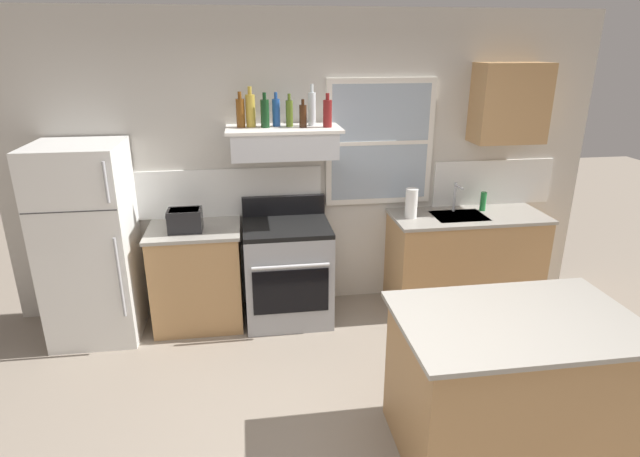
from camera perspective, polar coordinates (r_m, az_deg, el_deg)
back_wall at (r=4.75m, az=-0.85°, el=7.08°), size 5.40×0.11×2.70m
refrigerator at (r=4.68m, az=-24.27°, el=-1.55°), size 0.70×0.72×1.67m
counter_left_of_stove at (r=4.71m, az=-13.44°, el=-5.12°), size 0.79×0.63×0.91m
toaster at (r=4.45m, az=-14.78°, el=0.94°), size 0.30×0.20×0.19m
stove_range at (r=4.66m, az=-3.63°, el=-4.74°), size 0.76×0.69×1.09m
range_hood_shelf at (r=4.41m, az=-4.07°, el=9.63°), size 0.96×0.52×0.24m
bottle_amber_wine at (r=4.40m, az=-8.84°, el=12.64°), size 0.07×0.07×0.29m
bottle_champagne_gold_foil at (r=4.41m, az=-7.74°, el=12.92°), size 0.08×0.08×0.33m
bottle_dark_green_wine at (r=4.36m, az=-6.15°, el=12.66°), size 0.07×0.07×0.29m
bottle_blue_liqueur at (r=4.43m, az=-4.90°, el=12.78°), size 0.07×0.07×0.28m
bottle_olive_oil_square at (r=4.40m, az=-3.43°, el=12.72°), size 0.06×0.06×0.27m
bottle_brown_stout at (r=4.35m, az=-1.90°, el=12.44°), size 0.06×0.06×0.23m
bottle_clear_tall at (r=4.44m, az=-0.88°, el=13.22°), size 0.06×0.06×0.34m
bottle_red_label_wine at (r=4.36m, az=0.84°, el=12.72°), size 0.07×0.07×0.28m
counter_right_with_sink at (r=5.11m, az=15.71°, el=-3.32°), size 1.43×0.63×0.91m
sink_faucet at (r=4.95m, az=14.88°, el=3.73°), size 0.03×0.17×0.28m
paper_towel_roll at (r=4.71m, az=10.12°, el=2.79°), size 0.11×0.11×0.27m
dish_soap_bottle at (r=5.09m, az=17.69°, el=2.90°), size 0.06×0.06×0.18m
kitchen_island at (r=3.45m, az=20.28°, el=-15.90°), size 1.40×0.90×0.91m
upper_cabinet_right at (r=5.03m, az=20.36°, el=12.92°), size 0.64×0.32×0.70m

